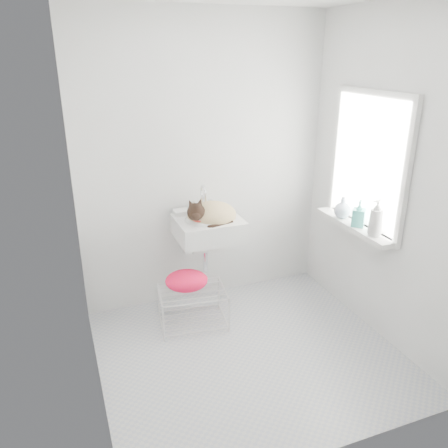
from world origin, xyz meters
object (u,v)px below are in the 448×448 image
object	(u,v)px
sink	(208,218)
wire_rack	(193,308)
cat	(210,214)
bottle_a	(374,235)
bottle_c	(342,217)
bottle_b	(357,226)

from	to	relation	value
sink	wire_rack	xyz separation A→B (m)	(-0.22, -0.21, -0.70)
cat	wire_rack	bearing A→B (deg)	-139.52
bottle_a	bottle_c	size ratio (longest dim) A/B	1.32
sink	wire_rack	world-z (taller)	sink
wire_rack	bottle_c	bearing A→B (deg)	-7.21
sink	bottle_c	bearing A→B (deg)	-19.50
wire_rack	bottle_c	world-z (taller)	bottle_c
sink	bottle_b	distance (m)	1.22
sink	cat	size ratio (longest dim) A/B	1.26
bottle_b	cat	bearing A→B (deg)	151.28
cat	wire_rack	size ratio (longest dim) A/B	0.81
wire_rack	bottle_b	distance (m)	1.51
bottle_c	cat	bearing A→B (deg)	161.12
sink	bottle_c	distance (m)	1.13
cat	bottle_c	world-z (taller)	cat
bottle_c	wire_rack	bearing A→B (deg)	172.79
cat	bottle_a	bearing A→B (deg)	-36.32
sink	bottle_c	world-z (taller)	sink
cat	bottle_b	xyz separation A→B (m)	(1.05, -0.57, -0.04)
sink	wire_rack	distance (m)	0.76
cat	bottle_a	world-z (taller)	cat
sink	bottle_c	xyz separation A→B (m)	(1.06, -0.38, 0.00)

